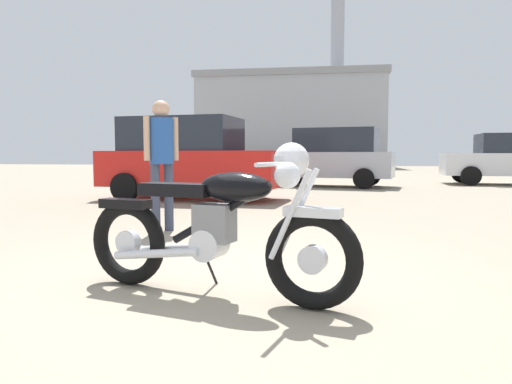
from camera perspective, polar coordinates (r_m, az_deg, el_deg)
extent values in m
plane|color=gray|center=(3.59, -3.79, -11.26)|extent=(80.00, 80.00, 0.00)
torus|color=black|center=(3.02, 6.85, -8.07)|extent=(0.65, 0.24, 0.64)
cylinder|color=silver|center=(3.02, 6.85, -8.07)|extent=(0.19, 0.12, 0.18)
torus|color=black|center=(3.69, -15.16, -5.87)|extent=(0.65, 0.24, 0.64)
cylinder|color=silver|center=(3.69, -15.16, -5.87)|extent=(0.19, 0.12, 0.18)
cube|color=silver|center=(2.97, 6.91, -2.40)|extent=(0.38, 0.20, 0.06)
cube|color=black|center=(3.67, -15.49, -1.38)|extent=(0.42, 0.21, 0.07)
cylinder|color=silver|center=(3.08, 5.07, -2.45)|extent=(0.29, 0.09, 0.58)
cylinder|color=silver|center=(2.94, 4.12, -2.78)|extent=(0.29, 0.09, 0.58)
sphere|color=silver|center=(3.00, 3.80, 2.04)|extent=(0.17, 0.17, 0.17)
cylinder|color=silver|center=(3.03, 2.38, 3.39)|extent=(0.16, 0.61, 0.03)
sphere|color=silver|center=(3.31, 4.29, 3.82)|extent=(0.25, 0.25, 0.25)
cylinder|color=black|center=(3.22, -4.34, -2.58)|extent=(0.75, 0.21, 0.47)
ellipsoid|color=black|center=(3.15, -2.50, 0.59)|extent=(0.55, 0.32, 0.20)
cube|color=black|center=(3.38, -9.50, 0.29)|extent=(0.57, 0.31, 0.09)
cube|color=slate|center=(3.25, -5.02, -3.73)|extent=(0.29, 0.23, 0.26)
cylinder|color=silver|center=(3.30, -5.61, -6.27)|extent=(0.26, 0.24, 0.22)
cylinder|color=silver|center=(3.59, -10.13, -6.73)|extent=(0.70, 0.20, 0.14)
cylinder|color=silver|center=(3.43, -12.01, -7.28)|extent=(0.70, 0.20, 0.14)
cylinder|color=black|center=(3.53, -5.64, -8.87)|extent=(0.07, 0.24, 0.33)
cylinder|color=#383D51|center=(6.18, -10.48, -0.63)|extent=(0.12, 0.12, 0.86)
cylinder|color=#383D51|center=(6.12, -12.03, -0.71)|extent=(0.12, 0.12, 0.86)
cylinder|color=#234C93|center=(6.13, -11.35, 6.05)|extent=(0.30, 0.30, 0.58)
cylinder|color=tan|center=(6.20, -9.72, 6.32)|extent=(0.08, 0.08, 0.55)
cylinder|color=tan|center=(6.06, -13.04, 6.31)|extent=(0.08, 0.08, 0.55)
sphere|color=tan|center=(6.15, -11.41, 9.77)|extent=(0.22, 0.22, 0.22)
cylinder|color=black|center=(10.82, 0.02, 0.92)|extent=(0.61, 0.23, 0.60)
cylinder|color=black|center=(9.26, -2.66, 0.31)|extent=(0.61, 0.23, 0.60)
cylinder|color=black|center=(11.69, -11.40, 1.10)|extent=(0.61, 0.23, 0.60)
cylinder|color=black|center=(10.25, -15.53, 0.56)|extent=(0.61, 0.23, 0.60)
cube|color=red|center=(10.42, -7.56, 2.84)|extent=(3.99, 1.87, 0.76)
cube|color=#232833|center=(10.53, -8.87, 6.87)|extent=(2.49, 1.66, 0.72)
cylinder|color=black|center=(14.32, 3.31, 1.79)|extent=(0.62, 0.28, 0.60)
cylinder|color=black|center=(15.90, 5.04, 2.04)|extent=(0.62, 0.28, 0.60)
cylinder|color=black|center=(13.82, 12.88, 1.58)|extent=(0.62, 0.28, 0.60)
cylinder|color=black|center=(15.44, 13.67, 1.86)|extent=(0.62, 0.28, 0.60)
cube|color=#ADB2BC|center=(14.81, 8.70, 3.30)|extent=(4.10, 2.19, 0.76)
cube|color=#232833|center=(14.77, 9.69, 6.16)|extent=(2.60, 1.85, 0.72)
cylinder|color=black|center=(18.42, -13.88, 2.26)|extent=(0.61, 0.24, 0.60)
cylinder|color=black|center=(19.97, -12.22, 2.46)|extent=(0.61, 0.24, 0.60)
cylinder|color=black|center=(17.72, -6.60, 2.28)|extent=(0.61, 0.24, 0.60)
cylinder|color=black|center=(19.32, -5.47, 2.47)|extent=(0.61, 0.24, 0.60)
cube|color=silver|center=(18.81, -9.59, 3.53)|extent=(4.03, 1.98, 0.76)
cube|color=#232833|center=(18.74, -8.89, 5.80)|extent=(2.53, 1.73, 0.72)
cylinder|color=black|center=(16.50, 24.49, 1.78)|extent=(0.63, 0.22, 0.62)
cylinder|color=black|center=(18.19, 23.50, 2.03)|extent=(0.63, 0.22, 0.62)
cube|color=silver|center=(17.62, 28.34, 2.97)|extent=(4.26, 1.86, 0.72)
cube|color=#232833|center=(17.62, 28.42, 5.18)|extent=(2.05, 1.63, 0.64)
cube|color=#9EA0A8|center=(40.81, 4.58, 7.93)|extent=(14.89, 11.75, 6.86)
cube|color=gray|center=(41.20, 4.61, 13.04)|extent=(15.21, 12.07, 0.50)
cylinder|color=#9EA0A8|center=(41.81, 9.81, 18.11)|extent=(1.10, 1.10, 8.01)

